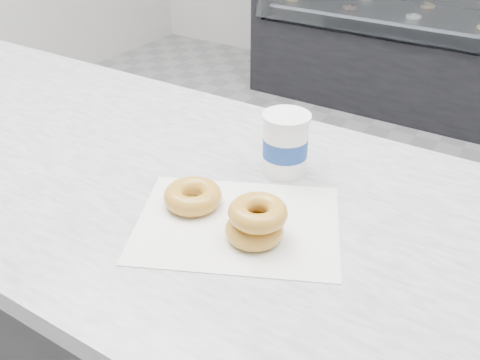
# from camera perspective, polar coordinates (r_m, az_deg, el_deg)

# --- Properties ---
(ground) EXTENTS (5.00, 5.00, 0.00)m
(ground) POSITION_cam_1_polar(r_m,az_deg,el_deg) (2.03, 4.13, -13.63)
(ground) COLOR #939396
(ground) RESTS_ON ground
(counter) EXTENTS (3.06, 0.76, 0.90)m
(counter) POSITION_cam_1_polar(r_m,az_deg,el_deg) (1.36, -7.95, -15.38)
(counter) COLOR #333335
(counter) RESTS_ON ground
(display_case) EXTENTS (2.40, 0.74, 1.25)m
(display_case) POSITION_cam_1_polar(r_m,az_deg,el_deg) (3.58, 21.68, 14.27)
(display_case) COLOR black
(display_case) RESTS_ON ground
(wax_paper) EXTENTS (0.42, 0.38, 0.00)m
(wax_paper) POSITION_cam_1_polar(r_m,az_deg,el_deg) (0.91, -0.26, -4.64)
(wax_paper) COLOR white
(wax_paper) RESTS_ON counter
(donut_single) EXTENTS (0.12, 0.12, 0.04)m
(donut_single) POSITION_cam_1_polar(r_m,az_deg,el_deg) (0.95, -5.06, -1.73)
(donut_single) COLOR gold
(donut_single) RESTS_ON wax_paper
(donut_stack) EXTENTS (0.12, 0.12, 0.07)m
(donut_stack) POSITION_cam_1_polar(r_m,az_deg,el_deg) (0.86, 1.74, -4.42)
(donut_stack) COLOR gold
(donut_stack) RESTS_ON wax_paper
(coffee_cup) EXTENTS (0.09, 0.09, 0.12)m
(coffee_cup) POSITION_cam_1_polar(r_m,az_deg,el_deg) (1.02, 4.86, 3.92)
(coffee_cup) COLOR white
(coffee_cup) RESTS_ON counter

